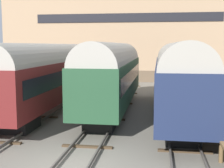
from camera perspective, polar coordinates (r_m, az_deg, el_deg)
track_middle at (r=13.37m, az=-7.56°, el=-14.93°), size 2.60×60.00×0.26m
train_car_navy at (r=22.87m, az=11.81°, el=1.70°), size 3.04×18.60×5.37m
train_car_green at (r=24.13m, az=0.13°, el=2.09°), size 3.05×16.11×5.36m
train_car_maroon at (r=25.20m, az=-10.84°, el=2.13°), size 2.93×18.99×5.28m
warehouse_building at (r=50.85m, az=3.49°, el=10.44°), size 36.80×13.94×16.25m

